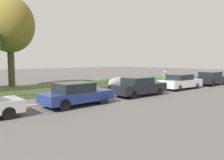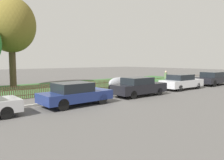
{
  "view_description": "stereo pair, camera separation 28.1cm",
  "coord_description": "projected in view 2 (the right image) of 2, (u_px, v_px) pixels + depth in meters",
  "views": [
    {
      "loc": [
        -8.86,
        -12.32,
        2.65
      ],
      "look_at": [
        2.56,
        1.01,
        1.1
      ],
      "focal_mm": 35.0,
      "sensor_mm": 36.0,
      "label": 1
    },
    {
      "loc": [
        -8.64,
        -12.5,
        2.65
      ],
      "look_at": [
        2.56,
        1.01,
        1.1
      ],
      "focal_mm": 35.0,
      "sensor_mm": 36.0,
      "label": 2
    }
  ],
  "objects": [
    {
      "name": "parked_car_red_compact",
      "position": [
        139.0,
        87.0,
        16.44
      ],
      "size": [
        4.43,
        1.85,
        1.41
      ],
      "rotation": [
        0.0,
        0.0,
        -0.03
      ],
      "color": "black",
      "rests_on": "ground"
    },
    {
      "name": "ground_plane",
      "position": [
        93.0,
        99.0,
        15.31
      ],
      "size": [
        120.0,
        120.0,
        0.0
      ],
      "primitive_type": "plane",
      "color": "#565451"
    },
    {
      "name": "tree_mid_park",
      "position": [
        11.0,
        25.0,
        21.46
      ],
      "size": [
        4.74,
        4.74,
        8.91
      ],
      "color": "brown",
      "rests_on": "ground"
    },
    {
      "name": "parked_car_grey_coupe",
      "position": [
        213.0,
        78.0,
        23.71
      ],
      "size": [
        4.54,
        1.84,
        1.45
      ],
      "rotation": [
        0.0,
        0.0,
        0.0
      ],
      "color": "black",
      "rests_on": "ground"
    },
    {
      "name": "kerb_stone",
      "position": [
        92.0,
        98.0,
        15.38
      ],
      "size": [
        42.74,
        0.2,
        0.12
      ],
      "primitive_type": "cube",
      "color": "#B2ADA3",
      "rests_on": "ground"
    },
    {
      "name": "covered_motorcycle",
      "position": [
        118.0,
        83.0,
        19.42
      ],
      "size": [
        2.08,
        0.84,
        1.17
      ],
      "rotation": [
        0.0,
        0.0,
        0.05
      ],
      "color": "black",
      "rests_on": "ground"
    },
    {
      "name": "grass_strip",
      "position": [
        48.0,
        88.0,
        21.27
      ],
      "size": [
        42.74,
        9.78,
        0.01
      ],
      "primitive_type": "cube",
      "color": "#33602D",
      "rests_on": "ground"
    },
    {
      "name": "pedestrian_near_fence",
      "position": [
        166.0,
        78.0,
        22.71
      ],
      "size": [
        0.45,
        0.45,
        1.61
      ],
      "rotation": [
        0.0,
        0.0,
        0.6
      ],
      "color": "#2D3351",
      "rests_on": "ground"
    },
    {
      "name": "park_fence",
      "position": [
        73.0,
        88.0,
        17.49
      ],
      "size": [
        42.74,
        0.05,
        0.95
      ],
      "color": "brown",
      "rests_on": "ground"
    },
    {
      "name": "parked_car_white_van",
      "position": [
        182.0,
        82.0,
        20.21
      ],
      "size": [
        4.59,
        1.88,
        1.4
      ],
      "rotation": [
        0.0,
        0.0,
        -0.03
      ],
      "color": "silver",
      "rests_on": "ground"
    },
    {
      "name": "parked_car_navy_estate",
      "position": [
        75.0,
        94.0,
        12.96
      ],
      "size": [
        4.34,
        1.98,
        1.37
      ],
      "rotation": [
        0.0,
        0.0,
        0.03
      ],
      "color": "navy",
      "rests_on": "ground"
    }
  ]
}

